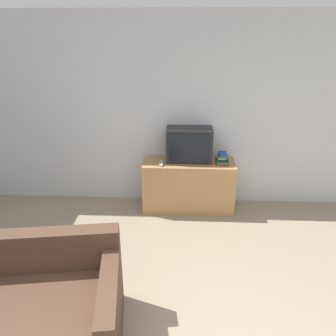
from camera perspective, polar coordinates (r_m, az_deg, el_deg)
name	(u,v)px	position (r m, az deg, el deg)	size (l,w,h in m)	color
wall_back	(182,113)	(4.52, 2.38, 9.47)	(9.00, 0.06, 2.60)	silver
tv_stand	(188,185)	(4.58, 3.57, -3.04)	(1.25, 0.46, 0.70)	tan
television	(189,144)	(4.43, 3.71, 4.11)	(0.61, 0.32, 0.46)	black
couch	(8,318)	(3.06, -26.14, -22.43)	(1.87, 1.22, 0.82)	#4C3323
book_stack	(222,159)	(4.43, 9.44, 1.58)	(0.16, 0.21, 0.15)	#B72D28
remote_on_stand	(161,163)	(4.36, -1.18, 0.80)	(0.05, 0.20, 0.02)	#B7B7B7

